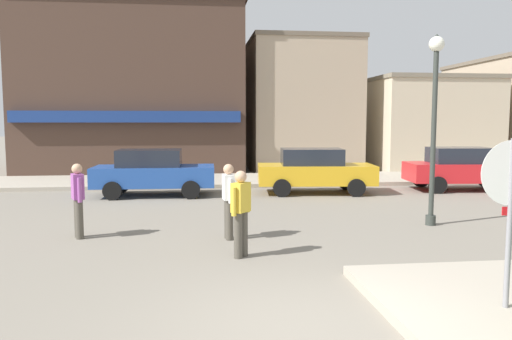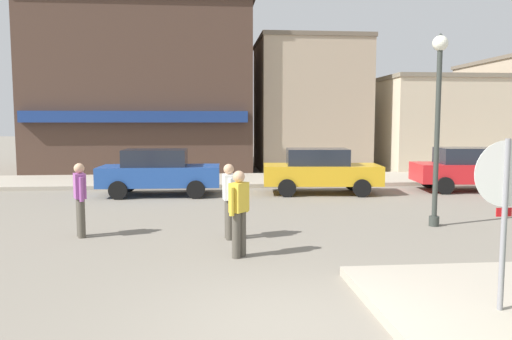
{
  "view_description": "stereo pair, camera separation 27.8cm",
  "coord_description": "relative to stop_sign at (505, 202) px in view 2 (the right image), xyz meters",
  "views": [
    {
      "loc": [
        -1.33,
        -5.71,
        2.51
      ],
      "look_at": [
        -0.1,
        4.5,
        1.5
      ],
      "focal_mm": 35.0,
      "sensor_mm": 36.0,
      "label": 1
    },
    {
      "loc": [
        -1.06,
        -5.74,
        2.51
      ],
      "look_at": [
        -0.1,
        4.5,
        1.5
      ],
      "focal_mm": 35.0,
      "sensor_mm": 36.0,
      "label": 2
    }
  ],
  "objects": [
    {
      "name": "parked_car_third",
      "position": [
        5.71,
        11.27,
        -0.71
      ],
      "size": [
        4.16,
        2.19,
        1.56
      ],
      "color": "red",
      "rests_on": "ground"
    },
    {
      "name": "pedestrian_kerb_side",
      "position": [
        -6.42,
        5.2,
        -0.65
      ],
      "size": [
        0.34,
        0.54,
        1.61
      ],
      "color": "#4C473D",
      "rests_on": "ground"
    },
    {
      "name": "pedestrian_crossing_near",
      "position": [
        -3.09,
        3.28,
        -0.65
      ],
      "size": [
        0.41,
        0.49,
        1.61
      ],
      "color": "#4C473D",
      "rests_on": "ground"
    },
    {
      "name": "ground_plane",
      "position": [
        -2.56,
        -0.02,
        -1.52
      ],
      "size": [
        160.0,
        160.0,
        0.0
      ],
      "primitive_type": "plane",
      "color": "gray"
    },
    {
      "name": "kerb_far",
      "position": [
        -2.56,
        14.73,
        -1.44
      ],
      "size": [
        80.0,
        4.0,
        0.15
      ],
      "primitive_type": "cube",
      "color": "#A89E8C",
      "rests_on": "ground"
    },
    {
      "name": "parked_car_second",
      "position": [
        0.2,
        11.16,
        -0.71
      ],
      "size": [
        4.15,
        2.18,
        1.56
      ],
      "color": "gold",
      "rests_on": "ground"
    },
    {
      "name": "building_storefront_left_mid",
      "position": [
        8.04,
        20.1,
        0.85
      ],
      "size": [
        5.99,
        7.24,
        4.73
      ],
      "color": "beige",
      "rests_on": "ground"
    },
    {
      "name": "stop_sign",
      "position": [
        0.0,
        0.0,
        0.0
      ],
      "size": [
        0.82,
        0.07,
        2.3
      ],
      "color": "gray",
      "rests_on": "ground"
    },
    {
      "name": "building_storefront_left_near",
      "position": [
        1.51,
        19.81,
        1.8
      ],
      "size": [
        5.37,
        5.33,
        6.62
      ],
      "color": "tan",
      "rests_on": "ground"
    },
    {
      "name": "lamp_post",
      "position": [
        1.73,
        5.57,
        1.44
      ],
      "size": [
        0.36,
        0.36,
        4.54
      ],
      "color": "#333833",
      "rests_on": "ground"
    },
    {
      "name": "parked_car_nearest",
      "position": [
        -5.34,
        11.23,
        -0.71
      ],
      "size": [
        4.04,
        1.96,
        1.56
      ],
      "color": "#234C9E",
      "rests_on": "ground"
    },
    {
      "name": "building_corner_shop",
      "position": [
        -6.84,
        21.36,
        2.57
      ],
      "size": [
        10.66,
        9.78,
        8.16
      ],
      "color": "#473328",
      "rests_on": "ground"
    },
    {
      "name": "pedestrian_crossing_far",
      "position": [
        -3.22,
        4.72,
        -0.65
      ],
      "size": [
        0.26,
        0.56,
        1.61
      ],
      "color": "#4C473D",
      "rests_on": "ground"
    }
  ]
}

